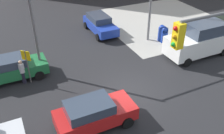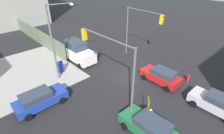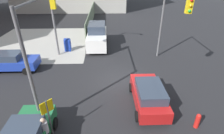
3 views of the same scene
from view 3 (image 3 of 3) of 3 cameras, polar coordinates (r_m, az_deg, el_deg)
name	(u,v)px [view 3 (image 3 of 3)]	position (r m, az deg, el deg)	size (l,w,h in m)	color
ground_plane	(116,80)	(14.15, 1.43, -4.30)	(120.00, 120.00, 0.00)	black
sidewalk_corner	(40,42)	(23.71, -22.38, 7.49)	(12.00, 12.00, 0.01)	#9E9B93
construction_fence	(92,16)	(30.95, -6.71, 16.28)	(20.59, 0.12, 2.40)	#607056
traffic_signal_nw_corner	(40,33)	(10.85, -22.42, 10.34)	(6.13, 0.36, 6.50)	#59595B
traffic_signal_se_corner	(171,15)	(15.54, 18.58, 15.83)	(5.42, 0.36, 6.50)	#59595B
street_lamp_corner	(55,9)	(17.86, -18.02, 17.66)	(1.02, 2.59, 8.00)	slate
warning_sign_two_way	(48,113)	(9.30, -20.10, -14.05)	(0.48, 0.48, 2.40)	#4C4C4C
mailbox_blue	(68,44)	(19.81, -14.31, 7.22)	(0.56, 0.64, 1.43)	navy
fire_hydrant	(198,121)	(11.11, 26.15, -15.41)	(0.26, 0.26, 0.94)	red
hatchback_blue	(10,61)	(17.63, -30.28, 1.63)	(2.02, 4.47, 1.62)	#1E389E
coupe_red	(149,95)	(11.45, 11.87, -8.79)	(4.21, 2.02, 1.62)	#B21919
van_white_delivery	(97,36)	(20.29, -4.88, 10.06)	(5.40, 2.32, 2.62)	white
pedestrian_crossing	(45,131)	(9.60, -20.96, -18.92)	(0.36, 0.36, 1.70)	#B2B2B7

